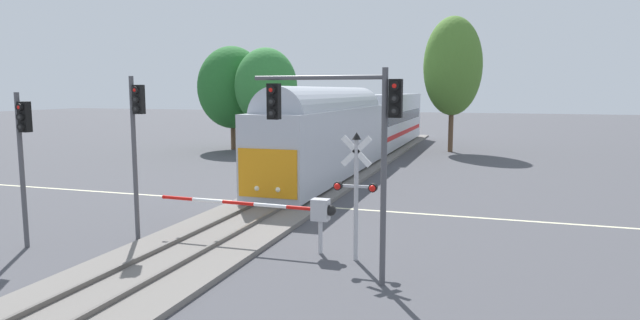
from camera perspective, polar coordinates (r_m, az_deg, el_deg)
name	(u,v)px	position (r m, az deg, el deg)	size (l,w,h in m)	color
ground_plane	(281,204)	(25.32, -4.10, -4.68)	(220.00, 220.00, 0.00)	#47474C
road_centre_stripe	(281,204)	(25.31, -4.10, -4.67)	(44.00, 0.20, 0.01)	beige
railway_track	(281,202)	(25.30, -4.10, -4.47)	(4.40, 80.00, 0.32)	slate
commuter_train	(363,124)	(40.56, 4.60, 3.83)	(3.04, 39.08, 5.16)	#B2B7C1
crossing_gate_near	(297,210)	(17.74, -2.39, -5.26)	(6.45, 0.40, 1.80)	#B7B7BC
crossing_signal_mast	(356,183)	(16.59, 3.82, -2.45)	(1.36, 0.44, 4.01)	#B2B2B7
traffic_signal_near_right	(347,123)	(14.49, 2.87, 3.94)	(4.14, 0.38, 5.86)	#4C4C51
traffic_signal_median	(136,131)	(19.81, -18.85, 2.87)	(0.53, 0.38, 5.76)	#4C4C51
traffic_signal_near_left	(23,145)	(20.27, -28.90, 1.42)	(0.53, 0.38, 5.21)	#4C4C51
oak_behind_train	(266,87)	(45.62, -5.72, 7.71)	(5.21, 5.21, 8.81)	#4C3828
elm_centre_background	(453,66)	(47.81, 13.84, 9.59)	(4.92, 4.92, 11.50)	brown
pine_left_background	(232,88)	(49.01, -9.25, 7.56)	(6.12, 6.12, 9.17)	brown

